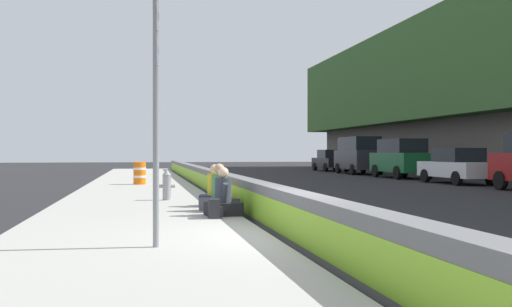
% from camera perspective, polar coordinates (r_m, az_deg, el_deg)
% --- Properties ---
extents(ground_plane, '(160.00, 160.00, 0.00)m').
position_cam_1_polar(ground_plane, '(9.70, 4.26, -8.81)').
color(ground_plane, '#232326').
rests_on(ground_plane, ground).
extents(sidewalk_strip, '(80.00, 4.40, 0.14)m').
position_cam_1_polar(sidewalk_strip, '(9.35, -11.78, -8.72)').
color(sidewalk_strip, '#A8A59E').
rests_on(sidewalk_strip, ground_plane).
extents(jersey_barrier, '(76.00, 0.45, 0.85)m').
position_cam_1_polar(jersey_barrier, '(9.65, 4.24, -6.32)').
color(jersey_barrier, slate).
rests_on(jersey_barrier, ground_plane).
extents(route_sign_post, '(0.44, 0.09, 3.60)m').
position_cam_1_polar(route_sign_post, '(8.50, -9.78, 4.87)').
color(route_sign_post, gray).
rests_on(route_sign_post, sidewalk_strip).
extents(fire_hydrant, '(0.26, 0.46, 0.88)m').
position_cam_1_polar(fire_hydrant, '(16.78, -8.76, -3.02)').
color(fire_hydrant, gray).
rests_on(fire_hydrant, sidewalk_strip).
extents(seated_person_foreground, '(0.69, 0.79, 1.05)m').
position_cam_1_polar(seated_person_foreground, '(12.59, -3.24, -4.61)').
color(seated_person_foreground, black).
rests_on(seated_person_foreground, sidewalk_strip).
extents(seated_person_middle, '(0.82, 0.91, 1.10)m').
position_cam_1_polar(seated_person_middle, '(13.58, -3.63, -4.19)').
color(seated_person_middle, '#424247').
rests_on(seated_person_middle, sidewalk_strip).
extents(seated_person_rear, '(0.77, 0.86, 1.06)m').
position_cam_1_polar(seated_person_rear, '(14.75, -4.10, -3.91)').
color(seated_person_rear, '#23284C').
rests_on(seated_person_rear, sidewalk_strip).
extents(backpack, '(0.32, 0.28, 0.40)m').
position_cam_1_polar(backpack, '(12.07, -4.09, -5.45)').
color(backpack, '#232328').
rests_on(backpack, sidewalk_strip).
extents(construction_barrel, '(0.54, 0.54, 0.95)m').
position_cam_1_polar(construction_barrel, '(25.19, -11.37, -1.90)').
color(construction_barrel, orange).
rests_on(construction_barrel, sidewalk_strip).
extents(parked_car_fourth, '(4.52, 1.99, 1.71)m').
position_cam_1_polar(parked_car_fourth, '(29.28, 19.16, -1.14)').
color(parked_car_fourth, silver).
rests_on(parked_car_fourth, ground_plane).
extents(parked_car_midline, '(4.80, 2.07, 2.28)m').
position_cam_1_polar(parked_car_midline, '(34.69, 14.08, -0.42)').
color(parked_car_midline, '#145128').
rests_on(parked_car_midline, ground_plane).
extents(parked_car_far, '(5.17, 2.25, 2.56)m').
position_cam_1_polar(parked_car_far, '(40.67, 10.03, -0.10)').
color(parked_car_far, '#28282D').
rests_on(parked_car_far, ground_plane).
extents(parked_car_farther, '(4.51, 1.96, 1.71)m').
position_cam_1_polar(parked_car_farther, '(46.81, 7.34, -0.67)').
color(parked_car_farther, black).
rests_on(parked_car_farther, ground_plane).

